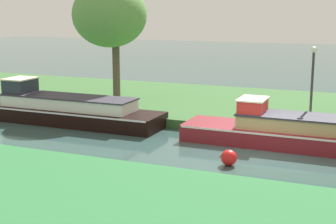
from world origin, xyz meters
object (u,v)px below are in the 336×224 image
Objects in this scene: black_narrowboat at (63,110)px; channel_buoy at (229,158)px; maroon_barge at (299,132)px; lamp_post at (312,78)px; willow_tree_left at (110,15)px.

channel_buoy is (8.72, -3.20, -0.32)m from black_narrowboat.
lamp_post is at bearing 84.70° from maroon_barge.
lamp_post is (0.16, 1.72, 1.85)m from maroon_barge.
maroon_barge is at bearing -0.00° from black_narrowboat.
black_narrowboat is at bearing -170.81° from lamp_post.
black_narrowboat is at bearing 159.83° from channel_buoy.
channel_buoy is at bearing -118.94° from maroon_barge.
black_narrowboat is 10.94m from lamp_post.
channel_buoy is at bearing -40.78° from willow_tree_left.
willow_tree_left reaches higher than channel_buoy.
channel_buoy is at bearing -20.17° from black_narrowboat.
willow_tree_left is (-10.26, 4.12, 4.19)m from maroon_barge.
lamp_post is at bearing 9.19° from black_narrowboat.
willow_tree_left is at bearing 86.87° from black_narrowboat.
willow_tree_left is at bearing 158.11° from maroon_barge.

